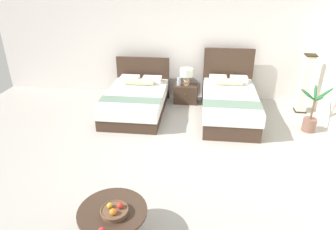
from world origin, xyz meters
TOP-DOWN VIEW (x-y plane):
  - ground_plane at (0.00, 0.00)m, footprint 10.09×9.70m
  - wall_back at (0.00, 3.05)m, footprint 10.09×0.12m
  - bed_near_window at (-1.08, 1.78)m, footprint 1.39×2.10m
  - bed_near_corner at (1.08, 1.79)m, footprint 1.25×2.21m
  - nightstand at (0.04, 2.52)m, footprint 0.59×0.42m
  - table_lamp at (0.04, 2.54)m, footprint 0.33×0.33m
  - vase at (-0.14, 2.48)m, footprint 0.10×0.10m
  - coffee_table at (-0.50, -1.97)m, footprint 0.85×0.85m
  - fruit_bowl at (-0.45, -2.02)m, footprint 0.34×0.34m
  - floor_lamp_corner at (2.81, 2.34)m, footprint 0.25×0.25m
  - potted_palm at (2.74, 1.34)m, footprint 0.63×0.55m

SIDE VIEW (x-z plane):
  - ground_plane at x=0.00m, z-range -0.02..0.00m
  - nightstand at x=0.04m, z-range 0.00..0.47m
  - potted_palm at x=2.74m, z-range -0.22..0.80m
  - bed_near_window at x=-1.08m, z-range -0.24..0.83m
  - bed_near_corner at x=1.08m, z-range -0.34..1.02m
  - coffee_table at x=-0.50m, z-range 0.13..0.59m
  - fruit_bowl at x=-0.45m, z-range 0.44..0.58m
  - vase at x=-0.14m, z-range 0.47..0.67m
  - floor_lamp_corner at x=2.81m, z-range 0.00..1.38m
  - table_lamp at x=0.04m, z-range 0.53..0.95m
  - wall_back at x=0.00m, z-range 0.00..2.55m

